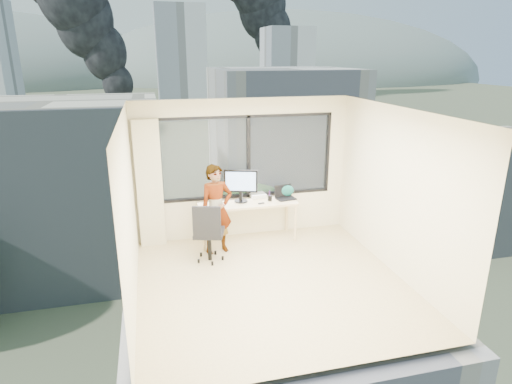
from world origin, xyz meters
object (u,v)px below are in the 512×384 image
object	(u,v)px
monitor	(241,186)
laptop	(286,193)
game_console	(258,195)
handbag	(287,191)
desk	(248,221)
person	(217,209)
chair	(209,231)

from	to	relation	value
monitor	laptop	size ratio (longest dim) A/B	1.66
game_console	handbag	distance (m)	0.55
desk	laptop	size ratio (longest dim) A/B	4.87
laptop	handbag	distance (m)	0.16
handbag	laptop	bearing A→B (deg)	-90.57
person	handbag	distance (m)	1.51
desk	laptop	distance (m)	0.89
handbag	person	bearing A→B (deg)	-139.53
game_console	handbag	bearing A→B (deg)	-14.57
desk	monitor	world-z (taller)	monitor
monitor	laptop	distance (m)	0.87
chair	laptop	world-z (taller)	chair
person	laptop	xyz separation A→B (m)	(1.37, 0.35, 0.07)
desk	monitor	size ratio (longest dim) A/B	2.94
desk	laptop	bearing A→B (deg)	0.21
chair	monitor	distance (m)	1.13
person	laptop	size ratio (longest dim) A/B	4.27
desk	game_console	size ratio (longest dim) A/B	6.37
person	monitor	size ratio (longest dim) A/B	2.58
person	handbag	size ratio (longest dim) A/B	5.50
person	game_console	size ratio (longest dim) A/B	5.58
laptop	chair	bearing A→B (deg)	-166.44
desk	monitor	distance (m)	0.69
monitor	game_console	xyz separation A→B (m)	(0.37, 0.19, -0.27)
desk	chair	bearing A→B (deg)	-140.72
person	game_console	bearing A→B (deg)	20.79
desk	handbag	xyz separation A→B (m)	(0.80, 0.15, 0.49)
person	game_console	distance (m)	1.07
laptop	handbag	bearing A→B (deg)	58.79
desk	person	bearing A→B (deg)	-150.77
person	game_console	world-z (taller)	person
monitor	handbag	size ratio (longest dim) A/B	2.14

